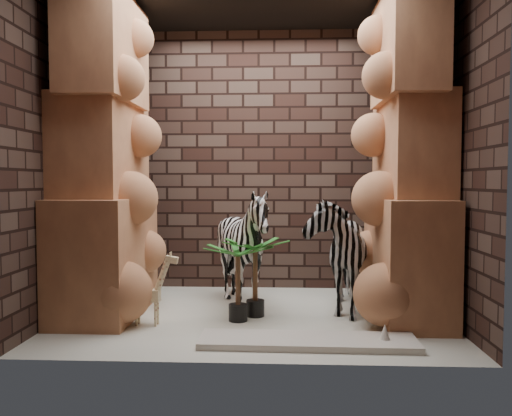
{
  "coord_description": "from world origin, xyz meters",
  "views": [
    {
      "loc": [
        0.24,
        -4.66,
        1.25
      ],
      "look_at": [
        0.02,
        0.15,
        1.0
      ],
      "focal_mm": 35.37,
      "sensor_mm": 36.0,
      "label": 1
    }
  ],
  "objects_px": {
    "zebra_right": "(336,243)",
    "palm_front": "(255,277)",
    "palm_back": "(238,282)",
    "giraffe_toy": "(147,287)",
    "surfboard": "(308,341)",
    "zebra_left": "(244,254)"
  },
  "relations": [
    {
      "from": "surfboard",
      "to": "zebra_right",
      "type": "bearing_deg",
      "value": 73.96
    },
    {
      "from": "palm_back",
      "to": "zebra_right",
      "type": "bearing_deg",
      "value": 27.07
    },
    {
      "from": "zebra_left",
      "to": "giraffe_toy",
      "type": "relative_size",
      "value": 1.77
    },
    {
      "from": "zebra_right",
      "to": "giraffe_toy",
      "type": "height_order",
      "value": "zebra_right"
    },
    {
      "from": "zebra_right",
      "to": "zebra_left",
      "type": "height_order",
      "value": "zebra_right"
    },
    {
      "from": "zebra_right",
      "to": "palm_front",
      "type": "bearing_deg",
      "value": -152.2
    },
    {
      "from": "giraffe_toy",
      "to": "zebra_right",
      "type": "bearing_deg",
      "value": 23.3
    },
    {
      "from": "zebra_left",
      "to": "palm_back",
      "type": "height_order",
      "value": "zebra_left"
    },
    {
      "from": "giraffe_toy",
      "to": "palm_back",
      "type": "xyz_separation_m",
      "value": [
        0.78,
        0.17,
        0.02
      ]
    },
    {
      "from": "zebra_right",
      "to": "zebra_left",
      "type": "bearing_deg",
      "value": -174.61
    },
    {
      "from": "surfboard",
      "to": "zebra_left",
      "type": "bearing_deg",
      "value": 117.95
    },
    {
      "from": "surfboard",
      "to": "palm_front",
      "type": "bearing_deg",
      "value": 119.97
    },
    {
      "from": "palm_front",
      "to": "palm_back",
      "type": "distance_m",
      "value": 0.22
    },
    {
      "from": "zebra_left",
      "to": "palm_front",
      "type": "bearing_deg",
      "value": -46.99
    },
    {
      "from": "zebra_left",
      "to": "palm_front",
      "type": "distance_m",
      "value": 0.38
    },
    {
      "from": "palm_back",
      "to": "surfboard",
      "type": "relative_size",
      "value": 0.42
    },
    {
      "from": "zebra_left",
      "to": "palm_back",
      "type": "distance_m",
      "value": 0.52
    },
    {
      "from": "zebra_left",
      "to": "surfboard",
      "type": "height_order",
      "value": "zebra_left"
    },
    {
      "from": "palm_front",
      "to": "palm_back",
      "type": "xyz_separation_m",
      "value": [
        -0.15,
        -0.17,
        -0.02
      ]
    },
    {
      "from": "giraffe_toy",
      "to": "surfboard",
      "type": "relative_size",
      "value": 0.4
    },
    {
      "from": "zebra_left",
      "to": "palm_back",
      "type": "relative_size",
      "value": 1.67
    },
    {
      "from": "giraffe_toy",
      "to": "palm_back",
      "type": "height_order",
      "value": "palm_back"
    }
  ]
}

